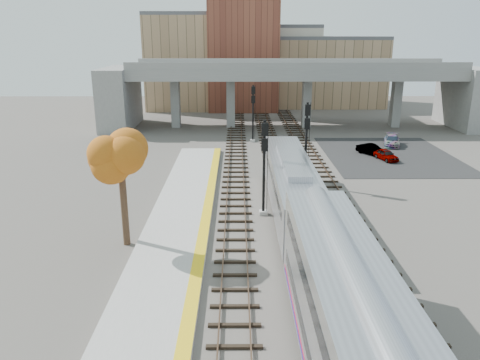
# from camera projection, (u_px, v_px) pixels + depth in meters

# --- Properties ---
(ground) EXTENTS (160.00, 160.00, 0.00)m
(ground) POSITION_uv_depth(u_px,v_px,m) (293.00, 282.00, 25.84)
(ground) COLOR #47423D
(ground) RESTS_ON ground
(platform) EXTENTS (4.50, 60.00, 0.35)m
(platform) POSITION_uv_depth(u_px,v_px,m) (162.00, 279.00, 25.75)
(platform) COLOR #9E9E99
(platform) RESTS_ON ground
(yellow_strip) EXTENTS (0.70, 60.00, 0.01)m
(yellow_strip) POSITION_uv_depth(u_px,v_px,m) (196.00, 276.00, 25.70)
(yellow_strip) COLOR yellow
(yellow_strip) RESTS_ON platform
(tracks) EXTENTS (10.70, 95.00, 0.25)m
(tracks) POSITION_uv_depth(u_px,v_px,m) (287.00, 202.00, 37.75)
(tracks) COLOR black
(tracks) RESTS_ON ground
(overpass) EXTENTS (54.00, 12.00, 9.50)m
(overpass) POSITION_uv_depth(u_px,v_px,m) (293.00, 87.00, 67.05)
(overpass) COLOR slate
(overpass) RESTS_ON ground
(buildings_far) EXTENTS (43.00, 21.00, 20.60)m
(buildings_far) POSITION_uv_depth(u_px,v_px,m) (260.00, 63.00, 86.99)
(buildings_far) COLOR tan
(buildings_far) RESTS_ON ground
(parking_lot) EXTENTS (14.00, 18.00, 0.04)m
(parking_lot) POSITION_uv_depth(u_px,v_px,m) (389.00, 155.00, 52.62)
(parking_lot) COLOR black
(parking_lot) RESTS_ON ground
(locomotive) EXTENTS (3.02, 19.05, 4.10)m
(locomotive) POSITION_uv_depth(u_px,v_px,m) (291.00, 185.00, 34.99)
(locomotive) COLOR #A8AAB2
(locomotive) RESTS_ON ground
(signal_mast_near) EXTENTS (0.60, 0.64, 7.22)m
(signal_mast_near) POSITION_uv_depth(u_px,v_px,m) (264.00, 169.00, 34.29)
(signal_mast_near) COLOR #9E9E99
(signal_mast_near) RESTS_ON ground
(signal_mast_mid) EXTENTS (0.60, 0.64, 7.47)m
(signal_mast_mid) POSITION_uv_depth(u_px,v_px,m) (306.00, 144.00, 41.11)
(signal_mast_mid) COLOR #9E9E99
(signal_mast_mid) RESTS_ON ground
(signal_mast_far) EXTENTS (0.60, 0.64, 7.09)m
(signal_mast_far) POSITION_uv_depth(u_px,v_px,m) (253.00, 114.00, 58.04)
(signal_mast_far) COLOR #9E9E99
(signal_mast_far) RESTS_ON ground
(tree) EXTENTS (3.60, 3.60, 7.54)m
(tree) POSITION_uv_depth(u_px,v_px,m) (121.00, 161.00, 28.78)
(tree) COLOR #382619
(tree) RESTS_ON ground
(car_a) EXTENTS (2.26, 3.61, 1.15)m
(car_a) POSITION_uv_depth(u_px,v_px,m) (386.00, 155.00, 50.36)
(car_a) COLOR #99999E
(car_a) RESTS_ON parking_lot
(car_b) EXTENTS (3.06, 3.68, 1.19)m
(car_b) POSITION_uv_depth(u_px,v_px,m) (371.00, 150.00, 52.54)
(car_b) COLOR #99999E
(car_b) RESTS_ON parking_lot
(car_c) EXTENTS (2.92, 4.67, 1.26)m
(car_c) POSITION_uv_depth(u_px,v_px,m) (392.00, 141.00, 56.77)
(car_c) COLOR #99999E
(car_c) RESTS_ON parking_lot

